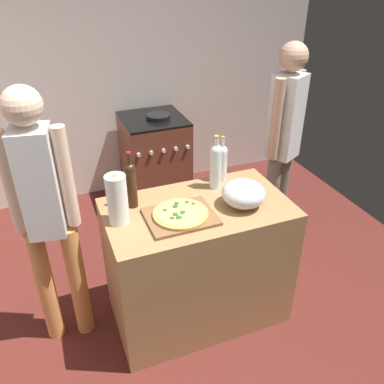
% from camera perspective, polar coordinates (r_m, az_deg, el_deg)
% --- Properties ---
extents(ground_plane, '(4.44, 3.28, 0.02)m').
position_cam_1_polar(ground_plane, '(3.42, -5.86, -10.02)').
color(ground_plane, '#511E19').
extents(kitchen_wall_rear, '(4.44, 0.10, 2.60)m').
position_cam_1_polar(kitchen_wall_rear, '(4.07, -12.66, 17.01)').
color(kitchen_wall_rear, beige).
rests_on(kitchen_wall_rear, ground_plane).
extents(counter, '(1.14, 0.66, 0.89)m').
position_cam_1_polar(counter, '(2.71, 0.79, -10.06)').
color(counter, '#9E7247').
rests_on(counter, ground_plane).
extents(cutting_board, '(0.40, 0.32, 0.02)m').
position_cam_1_polar(cutting_board, '(2.34, -1.64, -3.54)').
color(cutting_board, brown).
rests_on(cutting_board, counter).
extents(pizza, '(0.33, 0.33, 0.03)m').
position_cam_1_polar(pizza, '(2.33, -1.65, -3.11)').
color(pizza, tan).
rests_on(pizza, cutting_board).
extents(mixing_bowl, '(0.27, 0.27, 0.16)m').
position_cam_1_polar(mixing_bowl, '(2.44, 7.38, -0.23)').
color(mixing_bowl, '#B2B2B7').
rests_on(mixing_bowl, counter).
extents(paper_towel_roll, '(0.12, 0.12, 0.30)m').
position_cam_1_polar(paper_towel_roll, '(2.27, -10.62, -1.06)').
color(paper_towel_roll, white).
rests_on(paper_towel_roll, counter).
extents(wine_bottle_dark, '(0.07, 0.07, 0.36)m').
position_cam_1_polar(wine_bottle_dark, '(2.40, -8.68, 1.27)').
color(wine_bottle_dark, '#331E0F').
rests_on(wine_bottle_dark, counter).
extents(wine_bottle_clear, '(0.08, 0.08, 0.36)m').
position_cam_1_polar(wine_bottle_clear, '(2.58, 3.41, 3.98)').
color(wine_bottle_clear, silver).
rests_on(wine_bottle_clear, counter).
extents(wine_bottle_amber, '(0.07, 0.07, 0.32)m').
position_cam_1_polar(wine_bottle_amber, '(2.68, 4.30, 4.38)').
color(wine_bottle_amber, silver).
rests_on(wine_bottle_amber, counter).
extents(stove, '(0.59, 0.64, 0.92)m').
position_cam_1_polar(stove, '(4.06, -5.31, 4.69)').
color(stove, brown).
rests_on(stove, ground_plane).
extents(person_in_stripes, '(0.36, 0.23, 1.69)m').
position_cam_1_polar(person_in_stripes, '(2.39, -20.15, -2.68)').
color(person_in_stripes, '#D88C4C').
rests_on(person_in_stripes, ground_plane).
extents(person_in_red, '(0.33, 0.27, 1.72)m').
position_cam_1_polar(person_in_red, '(3.19, 12.90, 7.31)').
color(person_in_red, slate).
rests_on(person_in_red, ground_plane).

